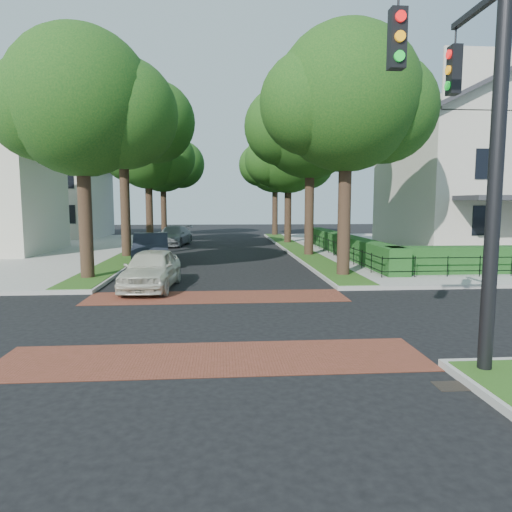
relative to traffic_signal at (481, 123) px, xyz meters
The scene contains 23 objects.
ground 8.09m from the traffic_signal, 137.91° to the left, with size 120.00×120.00×0.00m, color black.
sidewalk_ne 27.99m from the traffic_signal, 58.03° to the left, with size 30.00×30.00×0.15m, color gray.
crosswalk_far 10.20m from the traffic_signal, 122.69° to the left, with size 9.00×2.20×0.01m, color brown.
crosswalk_near 6.89m from the traffic_signal, 166.05° to the left, with size 9.00×2.20×0.01m, color brown.
storm_drain 4.77m from the traffic_signal, 135.00° to the right, with size 0.65×0.45×0.01m, color black.
grass_strip_ne 23.95m from the traffic_signal, 88.75° to the left, with size 1.60×29.80×0.02m, color #224714.
grass_strip_nw 26.06m from the traffic_signal, 113.63° to the left, with size 1.60×29.80×0.02m, color #224714.
tree_right_near 12.03m from the traffic_signal, 86.47° to the left, with size 7.75×6.67×10.66m.
tree_right_mid 19.95m from the traffic_signal, 87.89° to the left, with size 8.25×7.09×11.22m.
tree_right_far 28.73m from the traffic_signal, 88.57° to the left, with size 7.25×6.23×9.74m.
tree_right_back 37.74m from the traffic_signal, 88.91° to the left, with size 7.50×6.45×10.20m.
tree_left_near 15.74m from the traffic_signal, 131.45° to the left, with size 7.50×6.45×10.20m.
tree_left_mid 22.48m from the traffic_signal, 117.60° to the left, with size 8.00×6.88×11.48m.
tree_left_far 30.52m from the traffic_signal, 109.77° to the left, with size 7.00×6.02×9.86m.
tree_left_back 39.12m from the traffic_signal, 105.27° to the left, with size 7.75×6.66×10.44m.
hedge_main_road 20.01m from the traffic_signal, 81.75° to the left, with size 1.00×18.00×1.20m, color #193C15.
fence_main_road 19.95m from the traffic_signal, 84.08° to the left, with size 0.06×18.00×0.90m, color black, non-canonical shape.
house_victorian 23.96m from the traffic_signal, 58.17° to the left, with size 13.00×13.05×12.48m.
house_left_far 41.72m from the traffic_signal, 119.24° to the left, with size 10.00×9.00×10.14m.
traffic_signal is the anchor object (origin of this frame).
parked_car_front 12.62m from the traffic_signal, 128.24° to the left, with size 1.81×4.50×1.53m, color beige.
parked_car_middle 18.86m from the traffic_signal, 117.38° to the left, with size 1.79×5.12×1.69m, color black.
parked_car_rear 29.27m from the traffic_signal, 107.01° to the left, with size 2.12×5.21×1.51m, color gray.
Camera 1 is at (0.18, -12.55, 3.25)m, focal length 32.00 mm.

